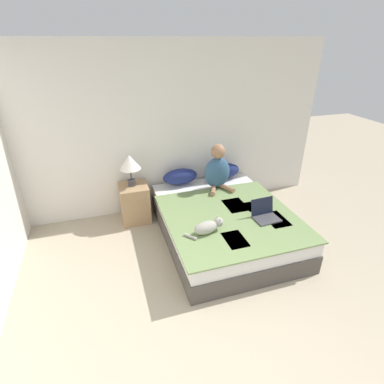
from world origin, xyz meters
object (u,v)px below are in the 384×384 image
(bed, at_px, (224,223))
(cat_tabby, at_px, (208,227))
(person_sitting, at_px, (217,170))
(nightstand, at_px, (135,203))
(table_lamp, at_px, (130,163))
(laptop_open, at_px, (265,215))
(pillow_near, at_px, (180,177))
(pillow_far, at_px, (223,171))

(bed, bearing_deg, cat_tabby, -132.16)
(person_sitting, bearing_deg, nightstand, 170.98)
(person_sitting, relative_size, table_lamp, 1.46)
(laptop_open, distance_m, table_lamp, 2.01)
(bed, distance_m, table_lamp, 1.59)
(laptop_open, relative_size, nightstand, 0.57)
(pillow_near, bearing_deg, laptop_open, -59.27)
(bed, distance_m, pillow_near, 1.06)
(person_sitting, height_order, laptop_open, person_sitting)
(pillow_far, distance_m, cat_tabby, 1.58)
(cat_tabby, distance_m, nightstand, 1.50)
(person_sitting, xyz_separation_m, cat_tabby, (-0.55, -1.09, -0.21))
(pillow_far, xyz_separation_m, cat_tabby, (-0.77, -1.37, -0.05))
(person_sitting, bearing_deg, cat_tabby, -116.67)
(bed, bearing_deg, laptop_open, -42.61)
(bed, distance_m, pillow_far, 1.06)
(cat_tabby, bearing_deg, pillow_near, 78.60)
(nightstand, xyz_separation_m, table_lamp, (-0.01, 0.02, 0.64))
(person_sitting, distance_m, cat_tabby, 1.24)
(person_sitting, xyz_separation_m, nightstand, (-1.26, 0.20, -0.47))
(cat_tabby, height_order, laptop_open, laptop_open)
(pillow_near, xyz_separation_m, cat_tabby, (-0.04, -1.37, -0.05))
(bed, xyz_separation_m, pillow_near, (-0.37, 0.92, 0.36))
(person_sitting, height_order, table_lamp, person_sitting)
(person_sitting, relative_size, nightstand, 1.19)
(bed, relative_size, pillow_far, 3.85)
(pillow_near, distance_m, table_lamp, 0.84)
(pillow_near, height_order, pillow_far, same)
(laptop_open, height_order, nightstand, laptop_open)
(cat_tabby, distance_m, table_lamp, 1.55)
(table_lamp, bearing_deg, bed, -37.40)
(cat_tabby, relative_size, nightstand, 0.86)
(bed, relative_size, nightstand, 3.65)
(bed, bearing_deg, table_lamp, 142.60)
(nightstand, relative_size, table_lamp, 1.22)
(bed, distance_m, person_sitting, 0.85)
(bed, xyz_separation_m, laptop_open, (0.40, -0.37, 0.29))
(bed, height_order, cat_tabby, cat_tabby)
(nightstand, distance_m, table_lamp, 0.64)
(pillow_near, relative_size, person_sitting, 0.79)
(pillow_far, height_order, table_lamp, table_lamp)
(pillow_far, xyz_separation_m, person_sitting, (-0.22, -0.28, 0.17))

